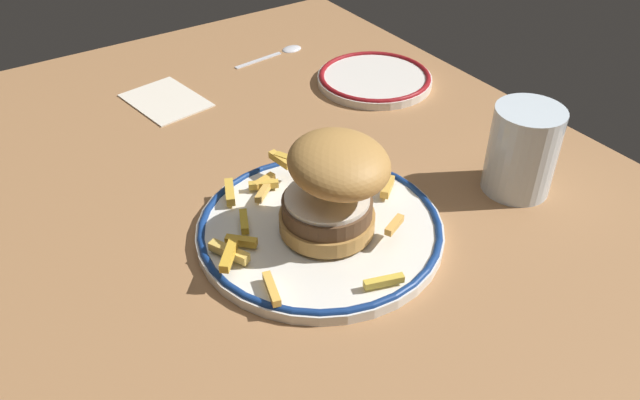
# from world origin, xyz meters

# --- Properties ---
(ground_plane) EXTENTS (1.33, 0.80, 0.04)m
(ground_plane) POSITION_xyz_m (0.00, 0.00, -0.02)
(ground_plane) COLOR #9F6F46
(dinner_plate) EXTENTS (0.27, 0.27, 0.02)m
(dinner_plate) POSITION_xyz_m (-0.05, -0.01, 0.01)
(dinner_plate) COLOR white
(dinner_plate) RESTS_ON ground_plane
(burger) EXTENTS (0.14, 0.14, 0.11)m
(burger) POSITION_xyz_m (-0.03, -0.00, 0.07)
(burger) COLOR #B58240
(burger) RESTS_ON dinner_plate
(fries_pile) EXTENTS (0.24, 0.24, 0.03)m
(fries_pile) POSITION_xyz_m (-0.08, -0.05, 0.02)
(fries_pile) COLOR gold
(fries_pile) RESTS_ON dinner_plate
(water_glass) EXTENTS (0.08, 0.08, 0.11)m
(water_glass) POSITION_xyz_m (0.01, 0.23, 0.05)
(water_glass) COLOR silver
(water_glass) RESTS_ON ground_plane
(side_plate) EXTENTS (0.18, 0.18, 0.02)m
(side_plate) POSITION_xyz_m (-0.30, 0.26, 0.01)
(side_plate) COLOR silver
(side_plate) RESTS_ON ground_plane
(spoon) EXTENTS (0.03, 0.13, 0.01)m
(spoon) POSITION_xyz_m (-0.48, 0.20, 0.00)
(spoon) COLOR silver
(spoon) RESTS_ON ground_plane
(napkin) EXTENTS (0.14, 0.11, 0.00)m
(napkin) POSITION_xyz_m (-0.43, -0.03, 0.00)
(napkin) COLOR silver
(napkin) RESTS_ON ground_plane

